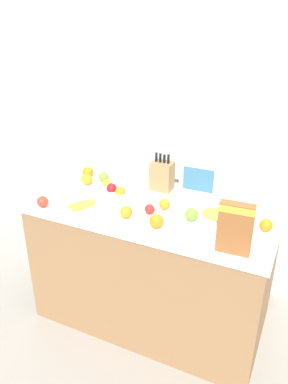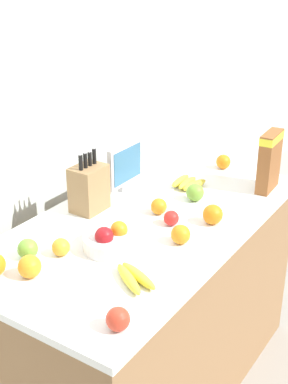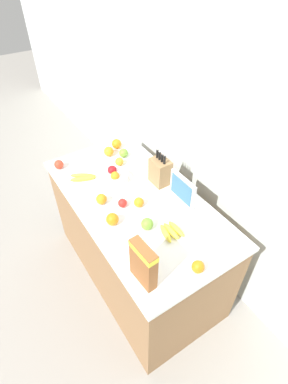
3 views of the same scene
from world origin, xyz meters
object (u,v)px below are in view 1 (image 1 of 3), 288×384
apple_near_bananas (150,209)px  orange_back_center (87,179)px  knife_block (162,176)px  orange_near_bowl (266,225)px  fruit_bowl (116,194)px  orange_mid_left (164,204)px  cereal_box (235,226)px  banana_bunch_right (215,214)px  banana_bunch_left (82,205)px  apple_leftmost (43,202)px  orange_front_center (107,184)px  apple_by_knife_block (192,214)px  small_monitor (199,180)px  apple_middle (104,177)px  orange_by_cereal (156,221)px  orange_mid_right (126,212)px

apple_near_bananas → orange_back_center: (-0.61, 0.21, 0.01)m
knife_block → orange_near_bowl: bearing=-19.8°
fruit_bowl → orange_mid_left: size_ratio=3.15×
orange_back_center → cereal_box: bearing=-19.1°
knife_block → banana_bunch_right: knife_block is taller
banana_bunch_right → orange_mid_left: (-0.33, -0.04, 0.02)m
fruit_bowl → orange_back_center: bearing=158.8°
knife_block → banana_bunch_left: size_ratio=1.49×
apple_leftmost → orange_front_center: bearing=62.0°
apple_by_knife_block → apple_leftmost: 0.97m
small_monitor → orange_back_center: size_ratio=3.00×
knife_block → orange_front_center: (-0.36, -0.15, -0.07)m
banana_bunch_right → apple_by_knife_block: 0.16m
apple_middle → orange_mid_left: size_ratio=1.09×
knife_block → small_monitor: knife_block is taller
orange_by_cereal → orange_mid_right: 0.22m
apple_by_knife_block → apple_middle: 0.83m
banana_bunch_left → small_monitor: bearing=37.3°
banana_bunch_left → apple_by_knife_block: size_ratio=2.55×
apple_by_knife_block → orange_mid_left: apple_by_knife_block is taller
orange_front_center → orange_mid_left: 0.51m
orange_back_center → orange_mid_right: orange_back_center is taller
fruit_bowl → apple_by_knife_block: (0.56, -0.06, 0.00)m
banana_bunch_right → apple_middle: apple_middle is taller
apple_near_bananas → orange_back_center: size_ratio=0.78×
knife_block → orange_mid_left: size_ratio=4.34×
apple_middle → small_monitor: bearing=4.8°
banana_bunch_right → orange_near_bowl: orange_near_bowl is taller
knife_block → cereal_box: 0.86m
banana_bunch_right → orange_front_center: orange_front_center is taller
knife_block → banana_bunch_right: size_ratio=1.85×
apple_middle → orange_near_bowl: apple_middle is taller
apple_near_bananas → orange_by_cereal: size_ratio=0.76×
banana_bunch_right → orange_front_center: bearing=174.2°
fruit_bowl → apple_by_knife_block: 0.56m
fruit_bowl → banana_bunch_left: fruit_bowl is taller
orange_mid_right → apple_by_knife_block: bearing=20.5°
apple_near_bananas → orange_mid_right: size_ratio=0.83×
small_monitor → orange_by_cereal: size_ratio=2.93×
banana_bunch_right → knife_block: bearing=152.9°
orange_back_center → orange_by_cereal: bearing=-26.2°
cereal_box → orange_by_cereal: (-0.46, 0.06, -0.11)m
banana_bunch_right → orange_mid_left: size_ratio=2.35×
small_monitor → orange_back_center: bearing=-169.0°
small_monitor → banana_bunch_right: bearing=-50.8°
apple_leftmost → orange_back_center: (0.06, 0.43, 0.00)m
orange_front_center → apple_near_bananas: bearing=-26.9°
knife_block → fruit_bowl: size_ratio=1.38×
banana_bunch_left → orange_near_bowl: 1.15m
apple_middle → orange_near_bowl: 1.23m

